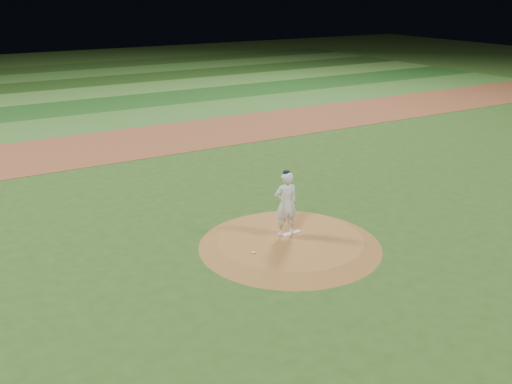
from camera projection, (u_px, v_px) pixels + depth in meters
ground at (290, 246)px, 17.20m from camera, size 120.00×120.00×0.00m
infield_dirt_band at (134, 143)px, 28.52m from camera, size 70.00×6.00×0.02m
outfield_stripe_0 at (102, 122)px, 32.97m from camera, size 70.00×5.00×0.02m
outfield_stripe_1 at (80, 107)px, 37.02m from camera, size 70.00×5.00×0.02m
outfield_stripe_2 at (62, 95)px, 41.06m from camera, size 70.00×5.00×0.02m
outfield_stripe_3 at (47, 85)px, 45.10m from camera, size 70.00×5.00×0.02m
outfield_stripe_4 at (35, 77)px, 49.15m from camera, size 70.00×5.00×0.02m
outfield_stripe_5 at (24, 70)px, 53.19m from camera, size 70.00×5.00×0.02m
pitchers_mound at (290, 242)px, 17.16m from camera, size 5.50×5.50×0.25m
pitching_rubber at (291, 233)px, 17.41m from camera, size 0.66×0.21×0.03m
rosin_bag at (254, 252)px, 16.12m from camera, size 0.11×0.11×0.06m
pitcher_on_mound at (286, 204)px, 16.98m from camera, size 0.80×0.59×2.07m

